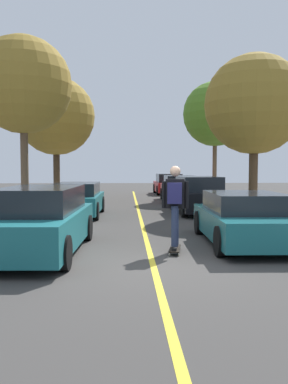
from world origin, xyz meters
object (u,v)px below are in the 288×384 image
parked_car_left_nearest (40,221)px  street_tree_right_nearest (254,105)px  street_tree_left_nearest (23,85)px  street_tree_right_near (215,114)px  skateboarder (175,202)px  parked_car_right_nearest (245,219)px  parked_car_right_far (180,189)px  parked_car_left_near (77,199)px  skateboard (175,249)px  parked_car_right_near (198,196)px  street_tree_left_near (56,116)px  parked_car_right_farthest (169,184)px

parked_car_left_nearest → street_tree_right_nearest: 10.71m
street_tree_left_nearest → street_tree_right_near: size_ratio=1.04×
parked_car_left_nearest → skateboarder: bearing=-3.0°
parked_car_right_nearest → parked_car_right_far: parked_car_right_far is taller
street_tree_left_nearest → skateboarder: (5.08, -7.83, -3.94)m
parked_car_left_near → street_tree_right_near: 11.29m
skateboard → skateboarder: 1.03m
parked_car_left_near → street_tree_left_nearest: (-2.18, 0.93, 4.42)m
parked_car_right_nearest → skateboard: 2.14m
parked_car_right_near → skateboarder: size_ratio=2.37×
street_tree_left_near → skateboard: bearing=-71.6°
parked_car_left_nearest → skateboarder: size_ratio=2.57×
parked_car_right_far → parked_car_right_farthest: parked_car_right_far is taller
street_tree_left_near → skateboarder: bearing=-71.7°
parked_car_right_farthest → skateboard: 19.46m
parked_car_right_near → street_tree_left_nearest: (-6.91, 0.19, 4.34)m
parked_car_right_far → street_tree_right_near: street_tree_right_near is taller
skateboarder → street_tree_left_nearest: bearing=123.0°
parked_car_right_far → parked_car_right_farthest: bearing=90.0°
parked_car_left_near → skateboarder: (2.91, -6.91, 0.48)m
street_tree_right_near → skateboarder: (-4.00, -14.77, -3.74)m
parked_car_left_nearest → parked_car_right_near: parked_car_right_near is taller
parked_car_right_farthest → street_tree_right_near: street_tree_right_near is taller
street_tree_right_nearest → skateboard: (-4.00, -7.46, -4.22)m
parked_car_right_farthest → street_tree_left_nearest: 14.16m
street_tree_right_nearest → skateboard: 9.46m
skateboard → parked_car_right_far: bearing=82.2°
parked_car_right_near → street_tree_right_nearest: street_tree_right_nearest is taller
skateboard → skateboarder: skateboarder is taller
street_tree_left_near → skateboarder: (5.08, -15.35, -3.63)m
parked_car_left_nearest → parked_car_right_nearest: (4.73, 0.88, -0.09)m
street_tree_left_near → skateboarder: street_tree_left_near is taller
parked_car_left_nearest → parked_car_right_farthest: size_ratio=1.13×
parked_car_right_nearest → skateboarder: size_ratio=2.45×
street_tree_right_nearest → skateboard: bearing=-118.2°
parked_car_right_farthest → street_tree_right_near: size_ratio=0.62×
parked_car_left_nearest → street_tree_right_near: street_tree_right_near is taller
parked_car_right_farthest → street_tree_right_nearest: street_tree_right_nearest is taller
parked_car_left_nearest → parked_car_right_far: size_ratio=1.03×
parked_car_right_near → parked_car_right_far: size_ratio=0.95×
street_tree_left_near → skateboard: size_ratio=7.92×
parked_car_left_nearest → parked_car_right_far: 14.00m
parked_car_left_near → parked_car_right_farthest: size_ratio=1.02×
parked_car_right_near → street_tree_left_near: (-6.91, 7.72, 4.04)m
street_tree_left_near → street_tree_right_near: street_tree_left_near is taller
street_tree_left_near → street_tree_right_nearest: bearing=-40.9°
parked_car_right_near → skateboard: size_ratio=4.86×
parked_car_right_near → skateboard: (-1.82, -7.61, -0.62)m
street_tree_left_near → skateboard: street_tree_left_near is taller
parked_car_left_near → street_tree_right_nearest: 7.85m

